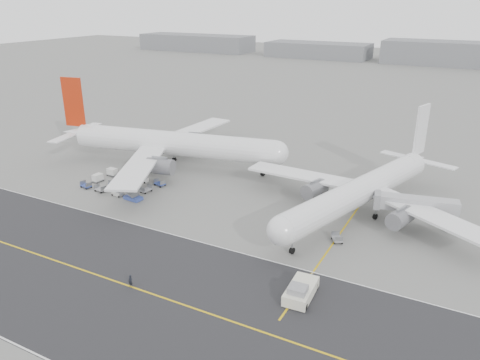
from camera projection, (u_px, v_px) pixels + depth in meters
The scene contains 10 objects.
ground at pixel (161, 224), 85.30m from camera, with size 700.00×700.00×0.00m, color gray.
taxiway at pixel (114, 281), 68.30m from camera, with size 220.00×59.00×0.03m.
horizon_buildings at pixel (458, 66), 286.33m from camera, with size 520.00×28.00×28.00m, color slate, non-canonical shape.
airliner_a at pixel (169, 143), 112.85m from camera, with size 58.82×57.66×20.48m.
airliner_b at pixel (363, 190), 87.31m from camera, with size 49.11×50.12×17.81m.
pushback_tug at pixel (301, 291), 64.12m from camera, with size 3.67×9.10×2.58m.
jet_bridge at pixel (417, 206), 83.30m from camera, with size 15.40×5.87×5.74m.
gse_cluster at pixel (122, 187), 102.39m from camera, with size 20.95×15.90×1.87m, color #99999E, non-canonical shape.
stray_dolly at pixel (337, 241), 79.34m from camera, with size 1.47×2.38×1.47m, color silver, non-canonical shape.
ground_crew_a at pixel (131, 281), 66.50m from camera, with size 0.70×0.46×1.92m, color black.
Camera 1 is at (48.61, -60.86, 38.53)m, focal length 35.00 mm.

